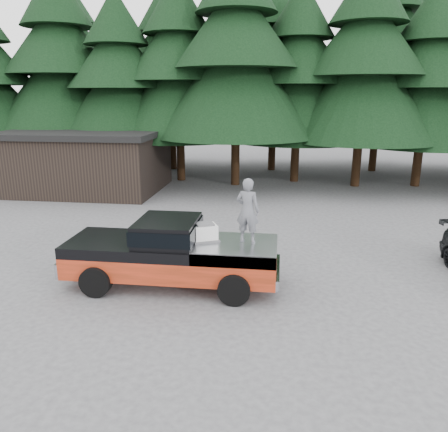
# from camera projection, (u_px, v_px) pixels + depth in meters

# --- Properties ---
(ground) EXTENTS (120.00, 120.00, 0.00)m
(ground) POSITION_uv_depth(u_px,v_px,m) (216.00, 290.00, 12.02)
(ground) COLOR #47484A
(ground) RESTS_ON ground
(pickup_truck) EXTENTS (6.00, 2.04, 1.33)m
(pickup_truck) POSITION_uv_depth(u_px,v_px,m) (172.00, 263.00, 12.22)
(pickup_truck) COLOR red
(pickup_truck) RESTS_ON ground
(truck_cab) EXTENTS (1.66, 1.90, 0.59)m
(truck_cab) POSITION_uv_depth(u_px,v_px,m) (168.00, 230.00, 11.97)
(truck_cab) COLOR black
(truck_cab) RESTS_ON pickup_truck
(air_compressor) EXTENTS (0.78, 0.73, 0.43)m
(air_compressor) POSITION_uv_depth(u_px,v_px,m) (205.00, 233.00, 11.97)
(air_compressor) COLOR white
(air_compressor) RESTS_ON pickup_truck
(man_on_bed) EXTENTS (0.73, 0.56, 1.77)m
(man_on_bed) POSITION_uv_depth(u_px,v_px,m) (248.00, 211.00, 11.68)
(man_on_bed) COLOR slate
(man_on_bed) RESTS_ON pickup_truck
(utility_building) EXTENTS (8.40, 6.40, 3.30)m
(utility_building) POSITION_uv_depth(u_px,v_px,m) (87.00, 160.00, 24.14)
(utility_building) COLOR black
(utility_building) RESTS_ON ground
(treeline) EXTENTS (60.15, 16.05, 17.50)m
(treeline) POSITION_uv_depth(u_px,v_px,m) (264.00, 50.00, 26.28)
(treeline) COLOR black
(treeline) RESTS_ON ground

